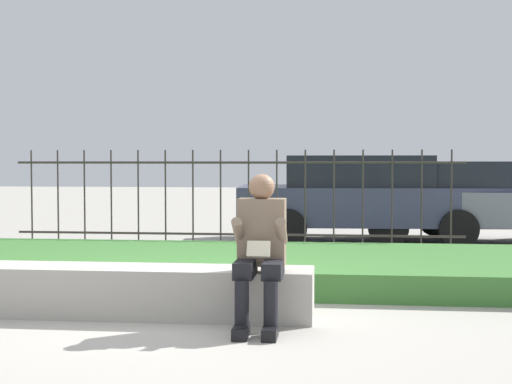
{
  "coord_description": "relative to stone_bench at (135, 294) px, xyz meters",
  "views": [
    {
      "loc": [
        1.41,
        -5.89,
        1.32
      ],
      "look_at": [
        0.53,
        2.0,
        0.98
      ],
      "focal_mm": 50.0,
      "sensor_mm": 36.0,
      "label": 1
    }
  ],
  "objects": [
    {
      "name": "car_parked_center",
      "position": [
        2.17,
        5.94,
        0.56
      ],
      "size": [
        4.26,
        2.16,
        1.42
      ],
      "rotation": [
        0.0,
        0.0,
        0.05
      ],
      "color": "#383D56",
      "rests_on": "ground_plane"
    },
    {
      "name": "iron_fence",
      "position": [
        0.29,
        4.0,
        0.59
      ],
      "size": [
        6.34,
        0.03,
        1.49
      ],
      "color": "#332D28",
      "rests_on": "ground_plane"
    },
    {
      "name": "grass_berm",
      "position": [
        0.29,
        2.02,
        -0.05
      ],
      "size": [
        8.34,
        2.65,
        0.28
      ],
      "color": "#3D7533",
      "rests_on": "ground_plane"
    },
    {
      "name": "stone_bench",
      "position": [
        0.0,
        0.0,
        0.0
      ],
      "size": [
        3.04,
        0.51,
        0.42
      ],
      "color": "#ADA89E",
      "rests_on": "ground_plane"
    },
    {
      "name": "car_parked_right",
      "position": [
        3.76,
        5.94,
        0.52
      ],
      "size": [
        4.11,
        2.02,
        1.32
      ],
      "rotation": [
        0.0,
        0.0,
        -0.05
      ],
      "color": "slate",
      "rests_on": "ground_plane"
    },
    {
      "name": "person_seated_reader",
      "position": [
        1.11,
        -0.29,
        0.47
      ],
      "size": [
        0.42,
        0.73,
        1.22
      ],
      "color": "black",
      "rests_on": "ground_plane"
    },
    {
      "name": "ground_plane",
      "position": [
        0.29,
        0.0,
        -0.19
      ],
      "size": [
        60.0,
        60.0,
        0.0
      ],
      "primitive_type": "plane",
      "color": "#A8A399"
    }
  ]
}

